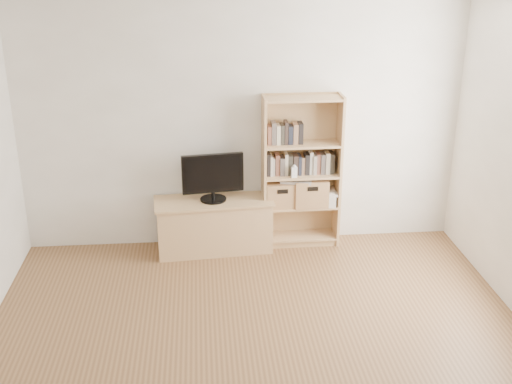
{
  "coord_description": "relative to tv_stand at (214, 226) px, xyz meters",
  "views": [
    {
      "loc": [
        -0.41,
        -3.78,
        3.04
      ],
      "look_at": [
        0.09,
        1.9,
        0.78
      ],
      "focal_mm": 45.0,
      "sensor_mm": 36.0,
      "label": 1
    }
  ],
  "objects": [
    {
      "name": "magazine_stack",
      "position": [
        1.19,
        0.07,
        0.24
      ],
      "size": [
        0.23,
        0.3,
        0.13
      ],
      "primitive_type": "cube",
      "rotation": [
        0.0,
        0.0,
        -0.17
      ],
      "color": "silver",
      "rests_on": "bookshelf"
    },
    {
      "name": "ceiling",
      "position": [
        0.31,
        -2.28,
        2.33
      ],
      "size": [
        4.5,
        5.0,
        0.01
      ],
      "primitive_type": "cube",
      "color": "white",
      "rests_on": "back_wall"
    },
    {
      "name": "bookshelf",
      "position": [
        0.91,
        0.08,
        0.54
      ],
      "size": [
        0.81,
        0.29,
        1.6
      ],
      "primitive_type": "cube",
      "rotation": [
        0.0,
        0.0,
        0.01
      ],
      "color": "tan",
      "rests_on": "floor"
    },
    {
      "name": "tv_stand",
      "position": [
        0.0,
        0.0,
        0.0
      ],
      "size": [
        1.19,
        0.53,
        0.53
      ],
      "primitive_type": "cube",
      "rotation": [
        0.0,
        0.0,
        0.08
      ],
      "color": "tan",
      "rests_on": "floor"
    },
    {
      "name": "television",
      "position": [
        -0.0,
        0.0,
        0.53
      ],
      "size": [
        0.62,
        0.13,
        0.49
      ],
      "primitive_type": "cube",
      "rotation": [
        0.0,
        0.0,
        0.13
      ],
      "color": "black",
      "rests_on": "tv_stand"
    },
    {
      "name": "books_row_upper",
      "position": [
        0.73,
        0.09,
        0.95
      ],
      "size": [
        0.41,
        0.16,
        0.21
      ],
      "primitive_type": "cube",
      "rotation": [
        0.0,
        0.0,
        0.03
      ],
      "color": "black",
      "rests_on": "bookshelf"
    },
    {
      "name": "baby_monitor",
      "position": [
        0.82,
        -0.01,
        0.57
      ],
      "size": [
        0.06,
        0.04,
        0.11
      ],
      "primitive_type": "cube",
      "rotation": [
        0.0,
        0.0,
        0.11
      ],
      "color": "white",
      "rests_on": "bookshelf"
    },
    {
      "name": "basket_left",
      "position": [
        0.7,
        0.07,
        0.31
      ],
      "size": [
        0.33,
        0.28,
        0.26
      ],
      "primitive_type": "cube",
      "rotation": [
        0.0,
        0.0,
        0.05
      ],
      "color": "tan",
      "rests_on": "bookshelf"
    },
    {
      "name": "basket_right",
      "position": [
        1.01,
        0.07,
        0.32
      ],
      "size": [
        0.35,
        0.29,
        0.29
      ],
      "primitive_type": "cube",
      "rotation": [
        0.0,
        0.0,
        0.02
      ],
      "color": "tan",
      "rests_on": "bookshelf"
    },
    {
      "name": "back_wall",
      "position": [
        0.31,
        0.22,
        1.03
      ],
      "size": [
        4.5,
        0.02,
        2.6
      ],
      "primitive_type": "cube",
      "color": "silver",
      "rests_on": "floor"
    },
    {
      "name": "books_row_mid",
      "position": [
        0.91,
        0.09,
        0.63
      ],
      "size": [
        0.83,
        0.18,
        0.22
      ],
      "primitive_type": "cube",
      "rotation": [
        0.0,
        0.0,
        0.02
      ],
      "color": "black",
      "rests_on": "bookshelf"
    },
    {
      "name": "laptop",
      "position": [
        0.86,
        0.07,
        0.46
      ],
      "size": [
        0.36,
        0.29,
        0.03
      ],
      "primitive_type": "cube",
      "rotation": [
        0.0,
        0.0,
        -0.23
      ],
      "color": "silver",
      "rests_on": "basket_left"
    }
  ]
}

